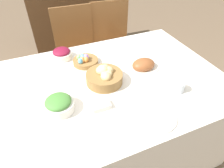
{
  "coord_description": "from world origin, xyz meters",
  "views": [
    {
      "loc": [
        -0.39,
        -0.98,
        1.6
      ],
      "look_at": [
        -0.01,
        -0.08,
        0.78
      ],
      "focal_mm": 32.0,
      "sensor_mm": 36.0,
      "label": 1
    }
  ],
  "objects_px": {
    "beet_salad_bowl": "(62,54)",
    "chair_far_right": "(113,43)",
    "egg_basket": "(85,61)",
    "fork": "(133,125)",
    "chair_far_center": "(77,50)",
    "dinner_plate": "(156,117)",
    "butter_dish": "(100,106)",
    "sideboard": "(73,22)",
    "drinking_cup": "(179,87)",
    "bread_basket": "(105,76)",
    "green_salad_bowl": "(59,104)",
    "spoon": "(181,108)",
    "ham_platter": "(143,65)",
    "knife": "(176,110)"
  },
  "relations": [
    {
      "from": "ham_platter",
      "to": "dinner_plate",
      "type": "bearing_deg",
      "value": -111.39
    },
    {
      "from": "sideboard",
      "to": "beet_salad_bowl",
      "type": "bearing_deg",
      "value": -106.36
    },
    {
      "from": "bread_basket",
      "to": "egg_basket",
      "type": "xyz_separation_m",
      "value": [
        -0.05,
        0.26,
        -0.02
      ]
    },
    {
      "from": "egg_basket",
      "to": "dinner_plate",
      "type": "height_order",
      "value": "egg_basket"
    },
    {
      "from": "chair_far_center",
      "to": "egg_basket",
      "type": "height_order",
      "value": "chair_far_center"
    },
    {
      "from": "dinner_plate",
      "to": "knife",
      "type": "distance_m",
      "value": 0.14
    },
    {
      "from": "egg_basket",
      "to": "fork",
      "type": "height_order",
      "value": "egg_basket"
    },
    {
      "from": "sideboard",
      "to": "drinking_cup",
      "type": "bearing_deg",
      "value": -84.65
    },
    {
      "from": "green_salad_bowl",
      "to": "beet_salad_bowl",
      "type": "bearing_deg",
      "value": 76.26
    },
    {
      "from": "fork",
      "to": "knife",
      "type": "xyz_separation_m",
      "value": [
        0.28,
        0.0,
        0.0
      ]
    },
    {
      "from": "egg_basket",
      "to": "fork",
      "type": "relative_size",
      "value": 1.05
    },
    {
      "from": "fork",
      "to": "spoon",
      "type": "xyz_separation_m",
      "value": [
        0.31,
        0.0,
        0.0
      ]
    },
    {
      "from": "green_salad_bowl",
      "to": "dinner_plate",
      "type": "xyz_separation_m",
      "value": [
        0.48,
        -0.27,
        -0.04
      ]
    },
    {
      "from": "sideboard",
      "to": "knife",
      "type": "bearing_deg",
      "value": -87.89
    },
    {
      "from": "butter_dish",
      "to": "green_salad_bowl",
      "type": "bearing_deg",
      "value": 160.0
    },
    {
      "from": "sideboard",
      "to": "drinking_cup",
      "type": "relative_size",
      "value": 15.17
    },
    {
      "from": "bread_basket",
      "to": "green_salad_bowl",
      "type": "distance_m",
      "value": 0.36
    },
    {
      "from": "sideboard",
      "to": "dinner_plate",
      "type": "xyz_separation_m",
      "value": [
        -0.06,
        -2.18,
        0.31
      ]
    },
    {
      "from": "knife",
      "to": "sideboard",
      "type": "bearing_deg",
      "value": 88.89
    },
    {
      "from": "sideboard",
      "to": "dinner_plate",
      "type": "relative_size",
      "value": 4.96
    },
    {
      "from": "sideboard",
      "to": "bread_basket",
      "type": "bearing_deg",
      "value": -96.57
    },
    {
      "from": "beet_salad_bowl",
      "to": "chair_far_right",
      "type": "bearing_deg",
      "value": 37.21
    },
    {
      "from": "chair_far_center",
      "to": "egg_basket",
      "type": "distance_m",
      "value": 0.7
    },
    {
      "from": "beet_salad_bowl",
      "to": "butter_dish",
      "type": "bearing_deg",
      "value": -81.99
    },
    {
      "from": "chair_far_right",
      "to": "green_salad_bowl",
      "type": "distance_m",
      "value": 1.32
    },
    {
      "from": "fork",
      "to": "knife",
      "type": "bearing_deg",
      "value": -3.22
    },
    {
      "from": "knife",
      "to": "green_salad_bowl",
      "type": "bearing_deg",
      "value": 153.17
    },
    {
      "from": "fork",
      "to": "dinner_plate",
      "type": "bearing_deg",
      "value": -3.22
    },
    {
      "from": "bread_basket",
      "to": "drinking_cup",
      "type": "xyz_separation_m",
      "value": [
        0.4,
        -0.26,
        -0.01
      ]
    },
    {
      "from": "egg_basket",
      "to": "dinner_plate",
      "type": "xyz_separation_m",
      "value": [
        0.2,
        -0.66,
        -0.02
      ]
    },
    {
      "from": "chair_far_center",
      "to": "beet_salad_bowl",
      "type": "distance_m",
      "value": 0.61
    },
    {
      "from": "sideboard",
      "to": "ham_platter",
      "type": "distance_m",
      "value": 1.78
    },
    {
      "from": "beet_salad_bowl",
      "to": "dinner_plate",
      "type": "bearing_deg",
      "value": -67.11
    },
    {
      "from": "drinking_cup",
      "to": "butter_dish",
      "type": "distance_m",
      "value": 0.51
    },
    {
      "from": "bread_basket",
      "to": "green_salad_bowl",
      "type": "xyz_separation_m",
      "value": [
        -0.33,
        -0.13,
        -0.01
      ]
    },
    {
      "from": "spoon",
      "to": "egg_basket",
      "type": "bearing_deg",
      "value": 122.31
    },
    {
      "from": "chair_far_center",
      "to": "beet_salad_bowl",
      "type": "relative_size",
      "value": 5.95
    },
    {
      "from": "chair_far_right",
      "to": "drinking_cup",
      "type": "distance_m",
      "value": 1.2
    },
    {
      "from": "chair_far_center",
      "to": "drinking_cup",
      "type": "distance_m",
      "value": 1.25
    },
    {
      "from": "chair_far_center",
      "to": "dinner_plate",
      "type": "bearing_deg",
      "value": -82.33
    },
    {
      "from": "ham_platter",
      "to": "beet_salad_bowl",
      "type": "height_order",
      "value": "beet_salad_bowl"
    },
    {
      "from": "drinking_cup",
      "to": "butter_dish",
      "type": "xyz_separation_m",
      "value": [
        -0.51,
        0.05,
        -0.02
      ]
    },
    {
      "from": "bread_basket",
      "to": "chair_far_center",
      "type": "bearing_deg",
      "value": 87.97
    },
    {
      "from": "drinking_cup",
      "to": "knife",
      "type": "bearing_deg",
      "value": -129.38
    },
    {
      "from": "chair_far_right",
      "to": "green_salad_bowl",
      "type": "relative_size",
      "value": 5.39
    },
    {
      "from": "dinner_plate",
      "to": "fork",
      "type": "height_order",
      "value": "dinner_plate"
    },
    {
      "from": "bread_basket",
      "to": "egg_basket",
      "type": "height_order",
      "value": "bread_basket"
    },
    {
      "from": "knife",
      "to": "drinking_cup",
      "type": "relative_size",
      "value": 2.38
    },
    {
      "from": "chair_far_right",
      "to": "butter_dish",
      "type": "bearing_deg",
      "value": -110.17
    },
    {
      "from": "egg_basket",
      "to": "sideboard",
      "type": "bearing_deg",
      "value": 80.3
    }
  ]
}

